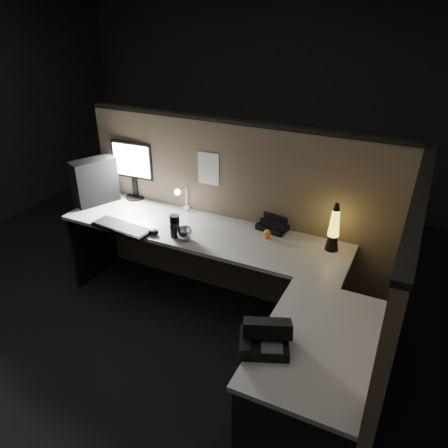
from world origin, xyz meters
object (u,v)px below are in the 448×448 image
at_px(keyboard, 122,228).
at_px(desk_phone, 264,337).
at_px(pc_tower, 95,181).
at_px(lava_lamp, 334,231).
at_px(monitor, 133,165).

bearing_deg(keyboard, desk_phone, -20.49).
relative_size(pc_tower, keyboard, 0.78).
bearing_deg(lava_lamp, desk_phone, -93.98).
relative_size(monitor, desk_phone, 1.64).
bearing_deg(monitor, keyboard, -67.24).
distance_m(pc_tower, desk_phone, 2.23).
distance_m(keyboard, lava_lamp, 1.60).
distance_m(lava_lamp, desk_phone, 1.13).
bearing_deg(pc_tower, desk_phone, -3.36).
xyz_separation_m(monitor, lava_lamp, (1.81, -0.14, -0.16)).
bearing_deg(monitor, pc_tower, -138.99).
xyz_separation_m(keyboard, lava_lamp, (1.54, 0.41, 0.14)).
relative_size(pc_tower, desk_phone, 1.24).
bearing_deg(monitor, lava_lamp, -7.59).
relative_size(keyboard, desk_phone, 1.60).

